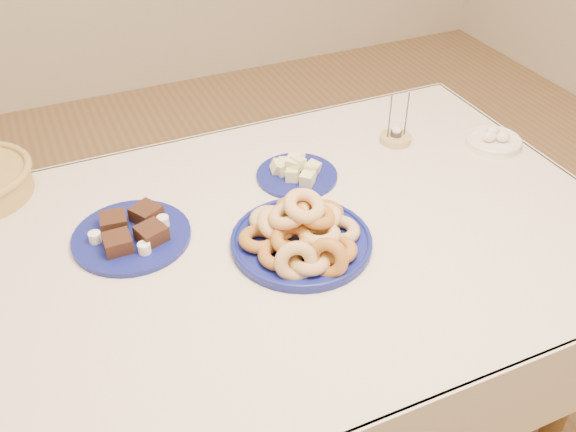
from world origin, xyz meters
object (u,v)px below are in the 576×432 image
(donut_platter, at_px, (302,235))
(brownie_plate, at_px, (132,234))
(melon_plate, at_px, (296,171))
(candle_holder, at_px, (396,137))
(dining_table, at_px, (280,270))
(egg_bowl, at_px, (494,140))

(donut_platter, relative_size, brownie_plate, 1.34)
(melon_plate, relative_size, candle_holder, 1.67)
(brownie_plate, bearing_deg, donut_platter, -28.41)
(melon_plate, relative_size, brownie_plate, 0.79)
(brownie_plate, distance_m, candle_holder, 0.84)
(donut_platter, bearing_deg, brownie_plate, 151.59)
(dining_table, distance_m, melon_plate, 0.29)
(brownie_plate, bearing_deg, dining_table, -23.18)
(donut_platter, height_order, brownie_plate, donut_platter)
(brownie_plate, height_order, candle_holder, candle_holder)
(brownie_plate, bearing_deg, melon_plate, 9.87)
(dining_table, xyz_separation_m, donut_platter, (0.03, -0.06, 0.14))
(candle_holder, bearing_deg, donut_platter, -144.56)
(brownie_plate, bearing_deg, egg_bowl, -0.13)
(donut_platter, xyz_separation_m, candle_holder, (0.46, 0.33, -0.02))
(dining_table, relative_size, brownie_plate, 5.15)
(donut_platter, bearing_deg, dining_table, 121.59)
(dining_table, xyz_separation_m, melon_plate, (0.14, 0.22, 0.13))
(melon_plate, bearing_deg, egg_bowl, -7.94)
(dining_table, bearing_deg, melon_plate, 57.02)
(melon_plate, bearing_deg, donut_platter, -111.67)
(egg_bowl, bearing_deg, donut_platter, -164.89)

